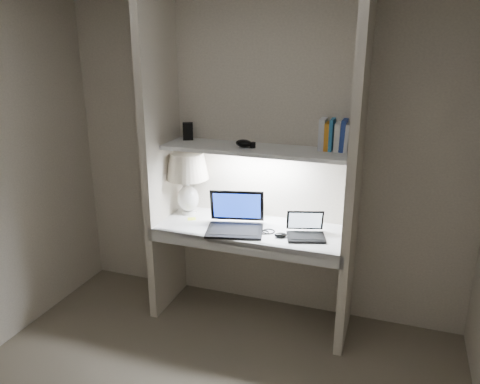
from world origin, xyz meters
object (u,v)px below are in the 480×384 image
at_px(table_lamp, 187,173).
at_px(speaker, 255,208).
at_px(laptop_main, 235,221).
at_px(book_row, 334,136).
at_px(laptop_netbook, 306,231).

xyz_separation_m(table_lamp, speaker, (0.53, 0.10, -0.26)).
distance_m(table_lamp, laptop_main, 0.58).
relative_size(laptop_main, speaker, 3.19).
distance_m(laptop_main, book_row, 0.95).
xyz_separation_m(laptop_netbook, speaker, (-0.46, 0.25, 0.03)).
height_order(laptop_netbook, speaker, laptop_netbook).
xyz_separation_m(laptop_netbook, book_row, (0.13, 0.23, 0.66)).
relative_size(laptop_netbook, book_row, 1.45).
distance_m(table_lamp, speaker, 0.60).
bearing_deg(table_lamp, book_row, 4.19).
bearing_deg(book_row, table_lamp, -175.81).
xyz_separation_m(table_lamp, book_row, (1.13, 0.08, 0.36)).
distance_m(table_lamp, laptop_netbook, 1.05).
relative_size(laptop_netbook, speaker, 2.16).
relative_size(laptop_main, book_row, 2.14).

